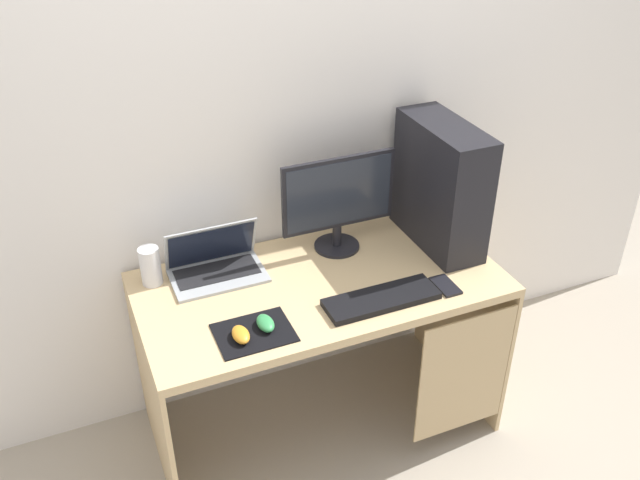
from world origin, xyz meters
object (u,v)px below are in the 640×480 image
mouse_left (265,323)px  mouse_right (241,335)px  cell_phone (445,286)px  keyboard (381,299)px  laptop (216,265)px  speaker (150,266)px  monitor (338,201)px  pc_tower (441,185)px

mouse_left → mouse_right: (-0.09, -0.02, 0.00)m
mouse_left → cell_phone: (0.69, -0.03, -0.02)m
keyboard → mouse_left: mouse_left is taller
laptop → speaker: (-0.24, 0.03, 0.03)m
mouse_left → cell_phone: size_ratio=0.74×
keyboard → mouse_right: (-0.53, -0.00, 0.01)m
speaker → mouse_left: speaker is taller
mouse_left → cell_phone: bearing=-2.6°
monitor → laptop: bearing=178.4°
keyboard → mouse_right: mouse_right is taller
pc_tower → laptop: bearing=172.9°
speaker → mouse_right: size_ratio=1.56×
keyboard → cell_phone: bearing=-2.4°
mouse_right → keyboard: bearing=0.5°
pc_tower → mouse_right: bearing=-162.3°
pc_tower → monitor: pc_tower is taller
pc_tower → mouse_left: pc_tower is taller
mouse_left → cell_phone: 0.69m
pc_tower → laptop: (-0.90, 0.11, -0.21)m
speaker → keyboard: speaker is taller
mouse_right → cell_phone: 0.79m
mouse_left → speaker: bearing=125.8°
speaker → cell_phone: size_ratio=1.15×
keyboard → cell_phone: keyboard is taller
keyboard → laptop: bearing=141.0°
speaker → cell_phone: bearing=-24.3°
monitor → mouse_left: 0.60m
speaker → mouse_left: size_ratio=1.56×
keyboard → speaker: bearing=149.2°
keyboard → mouse_right: size_ratio=4.38×
laptop → speaker: bearing=171.6°
monitor → speaker: (-0.74, 0.05, -0.14)m
monitor → cell_phone: monitor is taller
pc_tower → mouse_left: 0.90m
laptop → mouse_left: 0.39m
monitor → mouse_right: size_ratio=4.82×
cell_phone → pc_tower: bearing=65.5°
speaker → mouse_left: (0.30, -0.42, -0.05)m
monitor → mouse_right: bearing=-143.3°
cell_phone → laptop: bearing=151.4°
monitor → laptop: size_ratio=1.32×
cell_phone → mouse_left: bearing=177.4°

